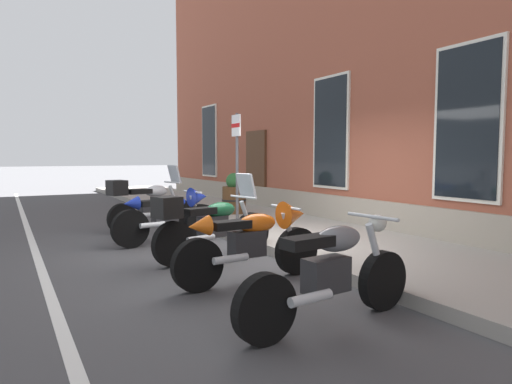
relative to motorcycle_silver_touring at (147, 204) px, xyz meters
name	(u,v)px	position (x,y,z in m)	size (l,w,h in m)	color
ground_plane	(259,252)	(2.98, 0.99, -0.57)	(140.00, 140.00, 0.00)	#424244
sidewalk	(328,239)	(2.98, 2.42, -0.50)	(29.89, 2.85, 0.16)	gray
lane_stripe	(44,277)	(2.98, -2.21, -0.57)	(29.89, 0.12, 0.01)	silver
brick_pub_facade	(505,26)	(2.98, 7.37, 3.92)	(23.89, 7.17, 9.01)	brown
motorcycle_silver_touring	(147,204)	(0.00, 0.00, 0.00)	(0.80, 1.95, 1.38)	black
motorcycle_blue_sport	(171,213)	(1.51, 0.01, -0.03)	(0.64, 2.06, 0.98)	black
motorcycle_green_touring	(209,225)	(3.12, 0.06, -0.03)	(0.81, 2.10, 1.30)	black
motorcycle_orange_sport	(256,239)	(4.48, 0.10, -0.03)	(0.62, 2.08, 0.99)	black
motorcycle_grey_naked	(332,273)	(6.10, 0.01, -0.09)	(0.62, 2.11, 0.99)	black
parking_sign	(237,153)	(1.00, 1.60, 1.07)	(0.36, 0.07, 2.29)	#4C4C51
barrel_planter	(234,196)	(-0.66, 2.36, 0.01)	(0.61, 0.61, 1.00)	brown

